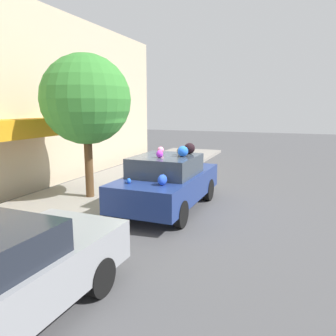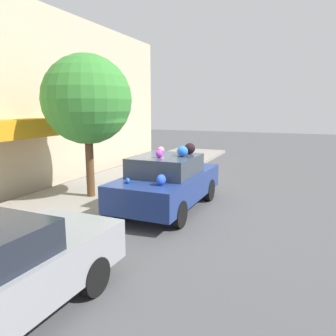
% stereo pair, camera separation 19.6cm
% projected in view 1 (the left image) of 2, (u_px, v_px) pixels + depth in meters
% --- Properties ---
extents(ground_plane, '(60.00, 60.00, 0.00)m').
position_uv_depth(ground_plane, '(167.00, 208.00, 9.19)').
color(ground_plane, '#4C4C4F').
extents(sidewalk_curb, '(24.00, 3.20, 0.15)m').
position_uv_depth(sidewalk_curb, '(86.00, 196.00, 10.15)').
color(sidewalk_curb, gray).
rests_on(sidewalk_curb, ground).
extents(building_facade, '(18.00, 1.20, 6.18)m').
position_uv_depth(building_facade, '(22.00, 99.00, 10.36)').
color(building_facade, '#C6B293').
rests_on(building_facade, ground).
extents(street_tree, '(2.57, 2.57, 4.15)m').
position_uv_depth(street_tree, '(86.00, 100.00, 9.35)').
color(street_tree, brown).
rests_on(street_tree, sidewalk_curb).
extents(fire_hydrant, '(0.20, 0.20, 0.70)m').
position_uv_depth(fire_hydrant, '(144.00, 172.00, 11.76)').
color(fire_hydrant, gold).
rests_on(fire_hydrant, sidewalk_curb).
extents(art_car, '(4.03, 1.86, 1.82)m').
position_uv_depth(art_car, '(168.00, 181.00, 9.02)').
color(art_car, navy).
rests_on(art_car, ground).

